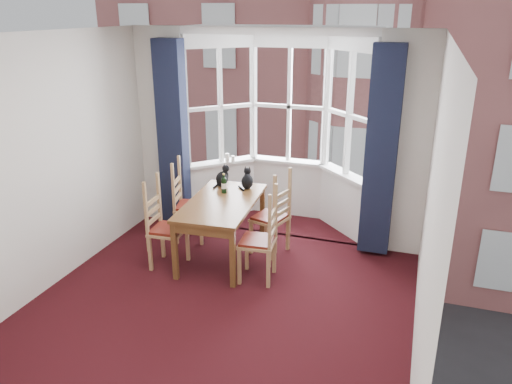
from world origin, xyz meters
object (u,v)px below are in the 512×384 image
at_px(cat_right, 247,180).
at_px(candle_tall, 227,158).
at_px(chair_right_near, 265,243).
at_px(wine_bottle, 224,184).
at_px(chair_left_far, 184,207).
at_px(chair_right_far, 276,220).
at_px(cat_left, 223,178).
at_px(dining_table, 222,207).
at_px(candle_short, 233,159).
at_px(chair_left_near, 161,230).

distance_m(cat_right, candle_tall, 0.90).
bearing_deg(chair_right_near, wine_bottle, 138.93).
height_order(chair_right_near, cat_right, cat_right).
height_order(chair_right_near, candle_tall, candle_tall).
xyz_separation_m(chair_left_far, chair_right_far, (1.32, -0.04, 0.00)).
xyz_separation_m(chair_right_far, wine_bottle, (-0.71, -0.00, 0.40)).
xyz_separation_m(chair_right_far, cat_left, (-0.83, 0.25, 0.40)).
bearing_deg(dining_table, candle_short, 104.89).
relative_size(chair_right_far, wine_bottle, 3.50).
bearing_deg(dining_table, cat_left, 110.96).
height_order(chair_left_far, wine_bottle, wine_bottle).
bearing_deg(wine_bottle, chair_right_near, -41.07).
distance_m(chair_left_far, cat_right, 0.95).
distance_m(cat_left, candle_short, 0.76).
height_order(dining_table, chair_left_near, chair_left_near).
xyz_separation_m(chair_right_near, wine_bottle, (-0.78, 0.68, 0.40)).
bearing_deg(chair_left_near, chair_left_far, 95.16).
distance_m(chair_right_near, candle_short, 2.01).
bearing_deg(cat_left, chair_left_far, -156.68).
distance_m(chair_right_far, candle_tall, 1.49).
relative_size(cat_left, wine_bottle, 1.16).
bearing_deg(chair_right_far, chair_right_near, -84.19).
relative_size(chair_right_near, cat_left, 3.02).
height_order(chair_left_near, cat_right, cat_right).
bearing_deg(chair_left_far, wine_bottle, -3.52).
xyz_separation_m(wine_bottle, candle_short, (-0.26, 0.99, 0.04)).
distance_m(chair_left_far, chair_right_far, 1.32).
distance_m(chair_right_near, cat_right, 1.15).
xyz_separation_m(chair_left_near, chair_right_near, (1.31, 0.06, 0.00)).
bearing_deg(chair_left_near, chair_right_near, 2.59).
relative_size(chair_right_far, candle_short, 9.85).
bearing_deg(chair_right_near, chair_right_far, 95.81).
height_order(chair_left_near, chair_left_far, same).
bearing_deg(chair_left_far, cat_right, 14.76).
height_order(chair_left_near, wine_bottle, wine_bottle).
xyz_separation_m(chair_right_far, candle_short, (-0.96, 0.99, 0.44)).
bearing_deg(dining_table, chair_right_far, 24.39).
relative_size(chair_left_near, chair_right_near, 1.00).
bearing_deg(chair_right_near, cat_right, 120.36).
xyz_separation_m(chair_right_near, candle_tall, (-1.11, 1.64, 0.46)).
bearing_deg(chair_left_near, cat_left, 67.00).
height_order(cat_left, cat_right, cat_left).
relative_size(chair_right_near, cat_right, 3.12).
relative_size(chair_left_far, cat_left, 3.02).
height_order(dining_table, candle_short, candle_short).
bearing_deg(candle_short, cat_left, -79.66).
bearing_deg(cat_right, candle_tall, 128.71).
xyz_separation_m(wine_bottle, candle_tall, (-0.33, 0.96, 0.06)).
bearing_deg(cat_right, dining_table, -105.17).
distance_m(chair_left_far, cat_left, 0.67).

